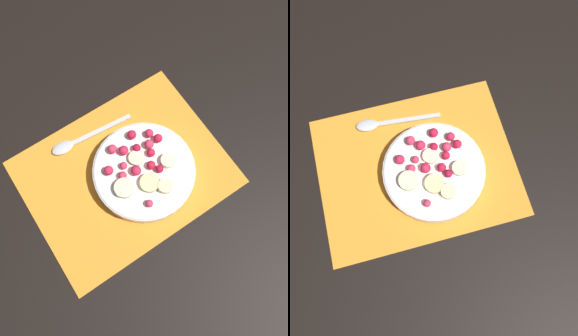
% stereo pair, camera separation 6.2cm
% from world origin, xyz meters
% --- Properties ---
extents(ground_plane, '(3.00, 3.00, 0.00)m').
position_xyz_m(ground_plane, '(0.00, 0.00, 0.00)').
color(ground_plane, black).
extents(placemat, '(0.39, 0.31, 0.01)m').
position_xyz_m(placemat, '(0.00, 0.00, 0.00)').
color(placemat, orange).
rests_on(placemat, ground_plane).
extents(fruit_bowl, '(0.20, 0.20, 0.05)m').
position_xyz_m(fruit_bowl, '(0.03, -0.02, 0.03)').
color(fruit_bowl, white).
rests_on(fruit_bowl, placemat).
extents(spoon, '(0.18, 0.04, 0.01)m').
position_xyz_m(spoon, '(-0.05, 0.11, 0.01)').
color(spoon, silver).
rests_on(spoon, placemat).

